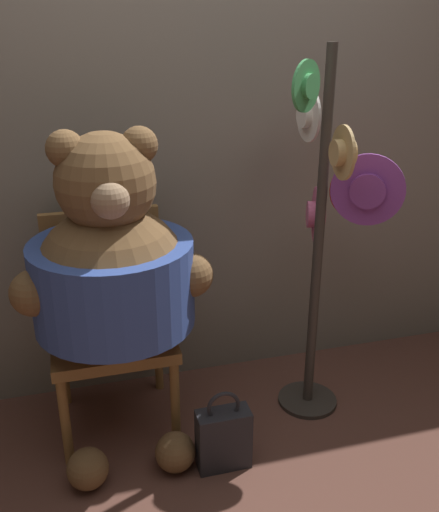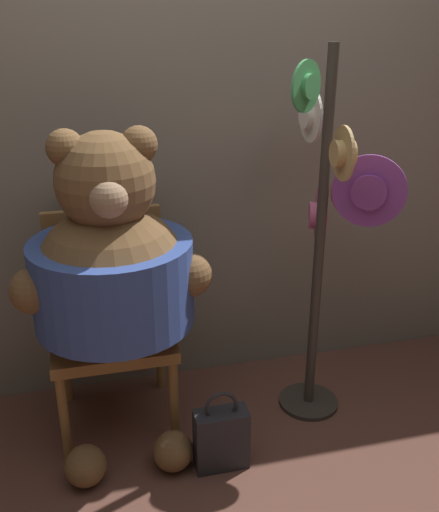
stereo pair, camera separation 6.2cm
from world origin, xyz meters
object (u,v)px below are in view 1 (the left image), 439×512
object	(u,v)px
hat_display_rack	(330,217)
chair	(109,314)
handbag_on_ground	(223,437)
teddy_bear	(113,273)

from	to	relation	value
hat_display_rack	chair	bearing A→B (deg)	169.22
hat_display_rack	handbag_on_ground	bearing A→B (deg)	-151.64
chair	handbag_on_ground	distance (m)	0.72
chair	handbag_on_ground	size ratio (longest dim) A/B	2.63
teddy_bear	hat_display_rack	size ratio (longest dim) A/B	0.83
chair	teddy_bear	distance (m)	0.31
chair	teddy_bear	bearing A→B (deg)	-83.80
teddy_bear	handbag_on_ground	distance (m)	0.80
handbag_on_ground	hat_display_rack	bearing A→B (deg)	28.36
chair	handbag_on_ground	bearing A→B (deg)	-50.84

